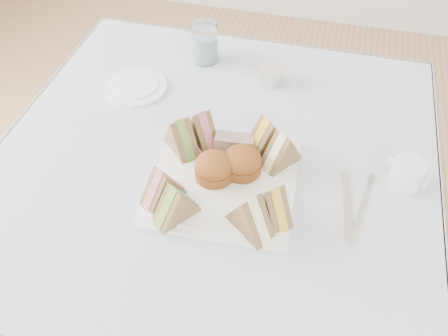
% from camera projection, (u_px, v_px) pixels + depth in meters
% --- Properties ---
extents(floor, '(4.00, 4.00, 0.00)m').
position_uv_depth(floor, '(217.00, 305.00, 1.65)').
color(floor, '#9E7751').
rests_on(floor, ground).
extents(table, '(0.90, 0.90, 0.74)m').
position_uv_depth(table, '(216.00, 245.00, 1.38)').
color(table, brown).
rests_on(table, floor).
extents(tablecloth, '(1.02, 1.02, 0.01)m').
position_uv_depth(tablecloth, '(214.00, 156.00, 1.11)').
color(tablecloth, '#CDE3F8').
rests_on(tablecloth, table).
extents(serving_plate, '(0.33, 0.33, 0.01)m').
position_uv_depth(serving_plate, '(224.00, 182.00, 1.04)').
color(serving_plate, white).
rests_on(serving_plate, tablecloth).
extents(sandwich_fl_a, '(0.09, 0.10, 0.09)m').
position_uv_depth(sandwich_fl_a, '(162.00, 185.00, 0.97)').
color(sandwich_fl_a, '#997651').
rests_on(sandwich_fl_a, serving_plate).
extents(sandwich_fl_b, '(0.10, 0.11, 0.09)m').
position_uv_depth(sandwich_fl_b, '(176.00, 202.00, 0.94)').
color(sandwich_fl_b, '#997651').
rests_on(sandwich_fl_b, serving_plate).
extents(sandwich_fr_a, '(0.10, 0.10, 0.09)m').
position_uv_depth(sandwich_fr_a, '(273.00, 202.00, 0.94)').
color(sandwich_fr_a, '#997651').
rests_on(sandwich_fr_a, serving_plate).
extents(sandwich_fr_b, '(0.11, 0.10, 0.09)m').
position_uv_depth(sandwich_fr_b, '(251.00, 213.00, 0.92)').
color(sandwich_fr_b, '#997651').
rests_on(sandwich_fr_b, serving_plate).
extents(sandwich_bl_a, '(0.11, 0.11, 0.09)m').
position_uv_depth(sandwich_bl_a, '(181.00, 135.00, 1.07)').
color(sandwich_bl_a, '#997651').
rests_on(sandwich_bl_a, serving_plate).
extents(sandwich_bl_b, '(0.10, 0.10, 0.09)m').
position_uv_depth(sandwich_bl_b, '(202.00, 126.00, 1.09)').
color(sandwich_bl_b, '#997651').
rests_on(sandwich_bl_b, serving_plate).
extents(sandwich_br_a, '(0.10, 0.11, 0.09)m').
position_uv_depth(sandwich_br_a, '(282.00, 149.00, 1.04)').
color(sandwich_br_a, '#997651').
rests_on(sandwich_br_a, serving_plate).
extents(sandwich_br_b, '(0.10, 0.11, 0.09)m').
position_uv_depth(sandwich_br_b, '(266.00, 134.00, 1.07)').
color(sandwich_br_b, '#997651').
rests_on(sandwich_br_b, serving_plate).
extents(scone_left, '(0.09, 0.09, 0.06)m').
position_uv_depth(scone_left, '(214.00, 167.00, 1.02)').
color(scone_left, brown).
rests_on(scone_left, serving_plate).
extents(scone_right, '(0.11, 0.11, 0.06)m').
position_uv_depth(scone_right, '(242.00, 162.00, 1.04)').
color(scone_right, brown).
rests_on(scone_right, serving_plate).
extents(pastry_slice, '(0.09, 0.04, 0.04)m').
position_uv_depth(pastry_slice, '(234.00, 144.00, 1.09)').
color(pastry_slice, tan).
rests_on(pastry_slice, serving_plate).
extents(side_plate, '(0.22, 0.22, 0.01)m').
position_uv_depth(side_plate, '(136.00, 87.00, 1.28)').
color(side_plate, white).
rests_on(side_plate, tablecloth).
extents(water_glass, '(0.09, 0.09, 0.11)m').
position_uv_depth(water_glass, '(205.00, 43.00, 1.33)').
color(water_glass, white).
rests_on(water_glass, tablecloth).
extents(tea_strainer, '(0.08, 0.08, 0.04)m').
position_uv_depth(tea_strainer, '(271.00, 76.00, 1.28)').
color(tea_strainer, silver).
rests_on(tea_strainer, tablecloth).
extents(knife, '(0.04, 0.19, 0.00)m').
position_uv_depth(knife, '(347.00, 205.00, 1.00)').
color(knife, silver).
rests_on(knife, tablecloth).
extents(fork, '(0.04, 0.17, 0.00)m').
position_uv_depth(fork, '(360.00, 214.00, 0.99)').
color(fork, silver).
rests_on(fork, tablecloth).
extents(creamer_jug, '(0.09, 0.09, 0.06)m').
position_uv_depth(creamer_jug, '(407.00, 173.00, 1.03)').
color(creamer_jug, white).
rests_on(creamer_jug, tablecloth).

